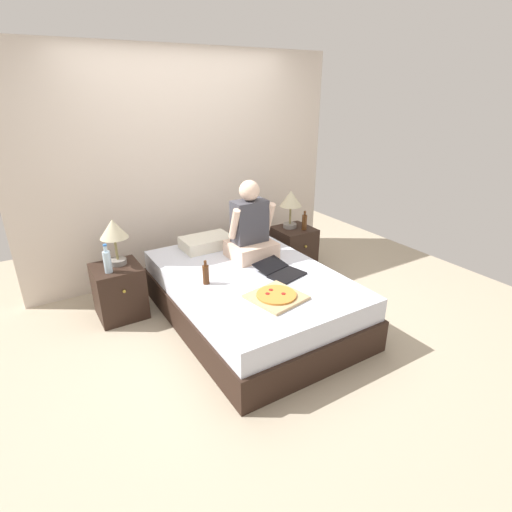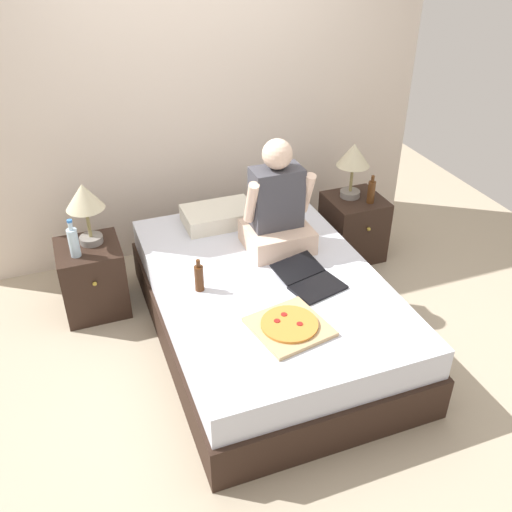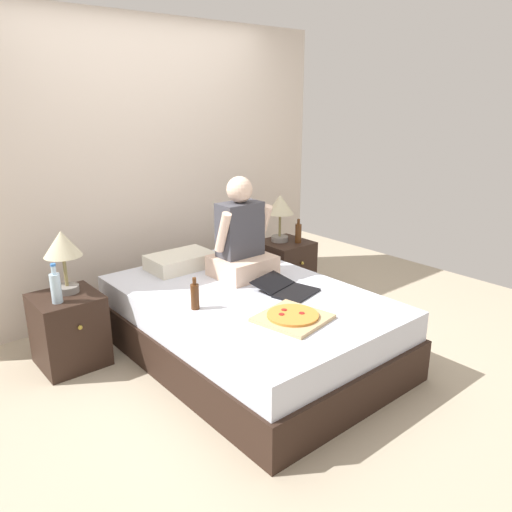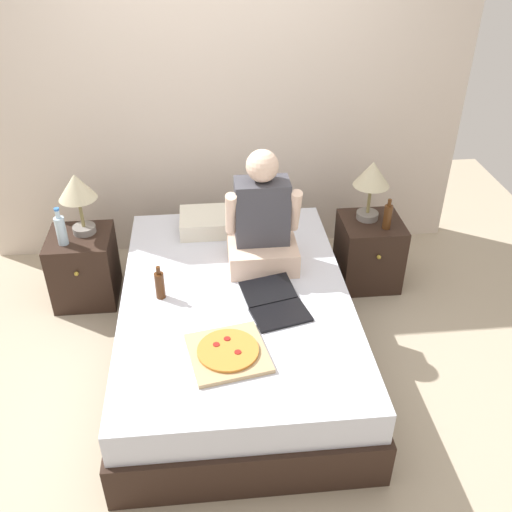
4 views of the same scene
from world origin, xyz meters
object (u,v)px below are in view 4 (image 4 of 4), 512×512
water_bottle (61,230)px  lamp_on_left_nightstand (77,191)px  nightstand_left (84,267)px  person_seated (262,224)px  laptop (276,306)px  beer_bottle_on_bed (160,285)px  beer_bottle (388,216)px  lamp_on_right_nightstand (372,178)px  nightstand_right (369,252)px  bed (236,325)px  pizza_box (228,352)px

water_bottle → lamp_on_left_nightstand: bearing=49.4°
nightstand_left → person_seated: (1.25, -0.40, 0.52)m
lamp_on_left_nightstand → laptop: lamp_on_left_nightstand is taller
laptop → beer_bottle_on_bed: beer_bottle_on_bed is taller
lamp_on_left_nightstand → beer_bottle: size_ratio=1.96×
beer_bottle → beer_bottle_on_bed: beer_bottle is taller
person_seated → lamp_on_right_nightstand: bearing=28.7°
water_bottle → lamp_on_right_nightstand: lamp_on_right_nightstand is taller
nightstand_right → lamp_on_right_nightstand: 0.59m
laptop → nightstand_left: bearing=144.7°
bed → beer_bottle_on_bed: 0.57m
bed → beer_bottle: size_ratio=9.23×
nightstand_right → beer_bottle_on_bed: (-1.51, -0.73, 0.33)m
nightstand_left → beer_bottle_on_bed: bearing=-50.2°
beer_bottle → nightstand_left: bearing=177.4°
bed → pizza_box: size_ratio=4.53×
person_seated → pizza_box: size_ratio=1.67×
bed → pizza_box: pizza_box is taller
pizza_box → beer_bottle_on_bed: bearing=124.6°
bed → nightstand_right: (1.06, 0.73, 0.02)m
nightstand_right → laptop: (-0.83, -0.91, 0.26)m
nightstand_right → beer_bottle_on_bed: beer_bottle_on_bed is taller
nightstand_right → beer_bottle: (0.07, -0.10, 0.36)m
pizza_box → water_bottle: bearing=132.0°
laptop → beer_bottle_on_bed: 0.71m
water_bottle → pizza_box: 1.59m
pizza_box → person_seated: bearing=72.5°
bed → pizza_box: (-0.08, -0.54, 0.27)m
lamp_on_left_nightstand → water_bottle: lamp_on_left_nightstand is taller
bed → lamp_on_left_nightstand: 1.42m
nightstand_right → laptop: 1.25m
nightstand_left → beer_bottle_on_bed: beer_bottle_on_bed is taller
bed → lamp_on_right_nightstand: 1.42m
lamp_on_left_nightstand → laptop: (1.24, -0.96, -0.33)m
beer_bottle → beer_bottle_on_bed: (-1.58, -0.63, -0.03)m
beer_bottle → person_seated: bearing=-161.9°
nightstand_left → water_bottle: 0.39m
nightstand_left → water_bottle: bearing=-131.7°
nightstand_left → nightstand_right: 2.11m
bed → water_bottle: (-1.14, 0.64, 0.39)m
lamp_on_right_nightstand → nightstand_left: bearing=-178.6°
beer_bottle → laptop: size_ratio=0.48×
laptop → pizza_box: (-0.30, -0.36, -0.00)m
nightstand_left → lamp_on_right_nightstand: lamp_on_right_nightstand is taller
nightstand_right → person_seated: bearing=-154.9°
bed → lamp_on_right_nightstand: size_ratio=4.72×
nightstand_left → beer_bottle: 2.21m
person_seated → pizza_box: person_seated is taller
water_bottle → pizza_box: bearing=-48.0°
beer_bottle → beer_bottle_on_bed: bearing=-158.4°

